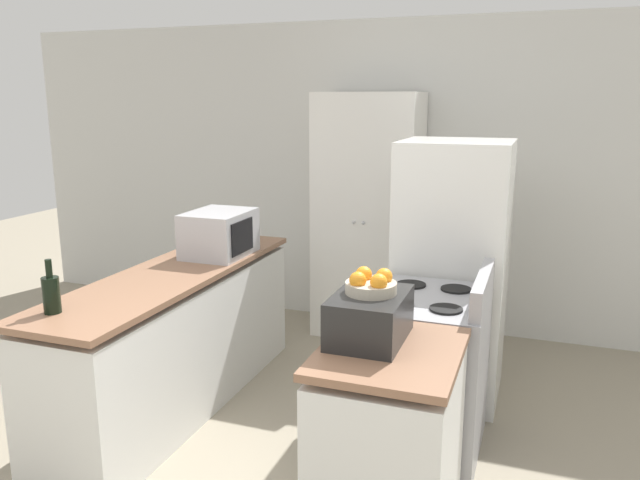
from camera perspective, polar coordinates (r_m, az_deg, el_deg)
wall_back at (r=5.44m, az=5.30°, el=5.81°), size 7.00×0.06×2.60m
counter_left at (r=4.16m, az=-13.01°, el=-9.01°), size 0.60×2.24×0.90m
counter_right at (r=2.96m, az=6.21°, el=-18.26°), size 0.60×0.75×0.90m
pantry_cabinet at (r=5.18m, az=4.40°, el=2.17°), size 0.83×0.56×2.01m
stove at (r=3.61m, az=9.53°, el=-11.88°), size 0.66×0.76×1.06m
refrigerator at (r=4.19m, az=11.94°, el=-2.79°), size 0.71×0.69×1.70m
microwave at (r=4.32m, az=-9.19°, el=0.60°), size 0.39×0.49×0.31m
wine_bottle at (r=3.41m, az=-23.36°, el=-4.50°), size 0.09×0.09×0.28m
toaster_oven at (r=2.80m, az=4.53°, el=-7.02°), size 0.32×0.43×0.21m
fruit_bowl at (r=2.77m, az=4.68°, el=-4.02°), size 0.23×0.23×0.11m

